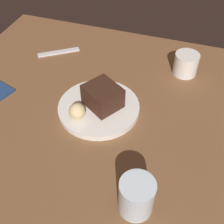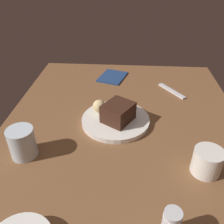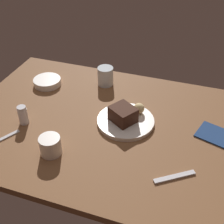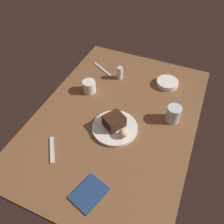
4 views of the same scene
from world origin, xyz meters
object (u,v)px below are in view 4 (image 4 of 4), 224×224
Objects in this scene: dessert_plate at (115,128)px; salt_shaker at (120,73)px; chocolate_cake_slice at (114,121)px; water_glass at (173,114)px; side_bowl at (167,83)px; folded_napkin at (89,193)px; bread_roll at (123,133)px; coffee_cup at (89,87)px; dessert_spoon at (52,150)px; butter_knife at (103,69)px.

salt_shaker reaches higher than dessert_plate.
chocolate_cake_slice is 1.06× the size of water_glass.
side_bowl is 0.92× the size of folded_napkin.
folded_napkin is at bearing -22.19° from water_glass.
bread_roll is 0.56× the size of salt_shaker.
dessert_spoon is at bearing 3.53° from coffee_cup.
dessert_spoon is (44.93, 2.77, -3.26)cm from coffee_cup.
chocolate_cake_slice is at bearing -21.16° from side_bowl.
salt_shaker is 0.43× the size of butter_knife.
side_bowl is at bearing -160.67° from water_glass.
dessert_plate is 2.45× the size of chocolate_cake_slice.
bread_roll is 0.32× the size of folded_napkin.
salt_shaker is (-39.81, -13.42, 3.18)cm from dessert_plate.
chocolate_cake_slice is 1.23× the size of coffee_cup.
coffee_cup is (18.85, -12.06, -0.42)cm from salt_shaker.
dessert_plate is at bearing -122.52° from bread_roll.
water_glass reaches higher than dessert_spoon.
bread_roll reaches higher than side_bowl.
butter_knife is at bearing -88.05° from side_bowl.
coffee_cup is at bearing -31.51° from dessert_spoon.
coffee_cup is at bearing -93.28° from water_glass.
folded_napkin is at bearing -8.82° from side_bowl.
side_bowl is (-44.11, 17.07, -3.29)cm from chocolate_cake_slice.
salt_shaker is 1.04× the size of coffee_cup.
dessert_plate is 5.12× the size of bread_roll.
bread_roll is at bearing 57.48° from dessert_plate.
chocolate_cake_slice reaches higher than dessert_plate.
salt_shaker is at bearing -166.47° from butter_knife.
folded_napkin is (32.27, -2.54, -3.70)cm from bread_roll.
dessert_plate is 42.13cm from salt_shaker.
coffee_cup is 0.54× the size of folded_napkin.
folded_napkin is (12.21, 26.31, -0.05)cm from dessert_spoon.
chocolate_cake_slice is 47.41cm from side_bowl.
salt_shaker is (-38.83, -12.56, -0.81)cm from chocolate_cake_slice.
coffee_cup is 0.52× the size of dessert_spoon.
folded_napkin is at bearing 140.08° from butter_knife.
bread_roll is (3.92, 6.14, 3.15)cm from dessert_plate.
coffee_cup is 0.41× the size of butter_knife.
side_bowl is (-45.08, 16.22, 0.71)cm from dessert_plate.
water_glass reaches higher than coffee_cup.
dessert_plate reaches higher than folded_napkin.
bread_roll is 40.23cm from coffee_cup.
chocolate_cake_slice is at bearing 150.66° from butter_knife.
side_bowl is (-5.28, 29.64, -2.47)cm from salt_shaker.
chocolate_cake_slice is at bearing -76.25° from dessert_spoon.
water_glass reaches higher than bread_roll.
dessert_spoon is (41.99, -48.42, -4.19)cm from water_glass.
salt_shaker reaches higher than chocolate_cake_slice.
chocolate_cake_slice is at bearing 50.94° from coffee_cup.
butter_knife is 1.32× the size of folded_napkin.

